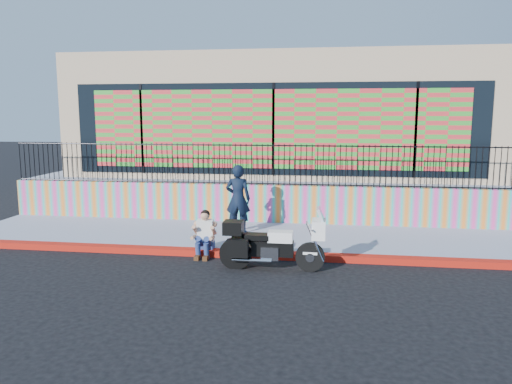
# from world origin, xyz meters

# --- Properties ---
(ground) EXTENTS (90.00, 90.00, 0.00)m
(ground) POSITION_xyz_m (0.00, 0.00, 0.00)
(ground) COLOR black
(ground) RESTS_ON ground
(red_curb) EXTENTS (16.00, 0.30, 0.15)m
(red_curb) POSITION_xyz_m (0.00, 0.00, 0.07)
(red_curb) COLOR #B0180C
(red_curb) RESTS_ON ground
(sidewalk) EXTENTS (16.00, 3.00, 0.15)m
(sidewalk) POSITION_xyz_m (0.00, 1.65, 0.07)
(sidewalk) COLOR #868DA1
(sidewalk) RESTS_ON ground
(mural_wall) EXTENTS (16.00, 0.20, 1.10)m
(mural_wall) POSITION_xyz_m (0.00, 3.25, 0.70)
(mural_wall) COLOR #EA3D96
(mural_wall) RESTS_ON sidewalk
(metal_fence) EXTENTS (15.80, 0.04, 1.20)m
(metal_fence) POSITION_xyz_m (0.00, 3.25, 1.85)
(metal_fence) COLOR black
(metal_fence) RESTS_ON mural_wall
(elevated_platform) EXTENTS (16.00, 10.00, 1.25)m
(elevated_platform) POSITION_xyz_m (0.00, 8.35, 0.62)
(elevated_platform) COLOR #868DA1
(elevated_platform) RESTS_ON ground
(storefront_building) EXTENTS (14.00, 8.06, 4.00)m
(storefront_building) POSITION_xyz_m (0.00, 8.13, 3.25)
(storefront_building) COLOR tan
(storefront_building) RESTS_ON elevated_platform
(police_motorcycle) EXTENTS (2.23, 0.74, 1.39)m
(police_motorcycle) POSITION_xyz_m (0.51, -0.84, 0.58)
(police_motorcycle) COLOR black
(police_motorcycle) RESTS_ON ground
(police_officer) EXTENTS (0.68, 0.45, 1.83)m
(police_officer) POSITION_xyz_m (-0.69, 1.82, 1.07)
(police_officer) COLOR black
(police_officer) RESTS_ON sidewalk
(seated_man) EXTENTS (0.54, 0.71, 1.06)m
(seated_man) POSITION_xyz_m (-1.14, -0.09, 0.45)
(seated_man) COLOR navy
(seated_man) RESTS_ON ground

